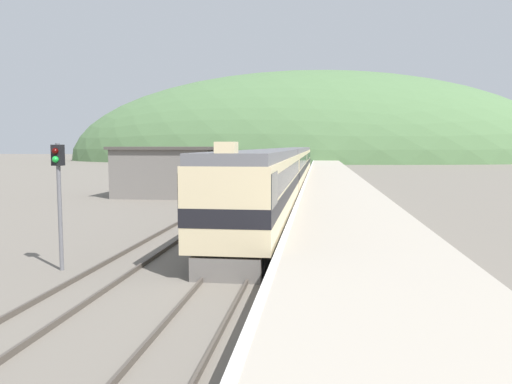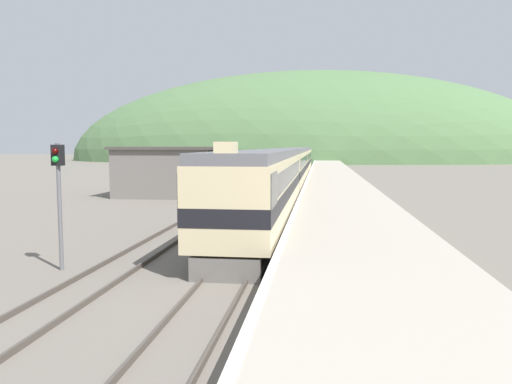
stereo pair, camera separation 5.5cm
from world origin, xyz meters
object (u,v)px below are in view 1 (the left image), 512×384
carriage_second (289,167)px  carriage_third (299,160)px  signal_post_siding (58,180)px  express_train_lead_car (262,186)px

carriage_second → carriage_third: (0.00, 23.43, 0.00)m
signal_post_siding → carriage_third: bearing=84.0°
signal_post_siding → express_train_lead_car: bearing=57.8°
carriage_second → carriage_third: bearing=90.0°
express_train_lead_car → carriage_third: 46.36m
carriage_third → signal_post_siding: size_ratio=5.14×
express_train_lead_car → signal_post_siding: express_train_lead_car is taller
express_train_lead_car → signal_post_siding: 11.12m
carriage_third → signal_post_siding: signal_post_siding is taller
carriage_second → signal_post_siding: bearing=-100.4°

